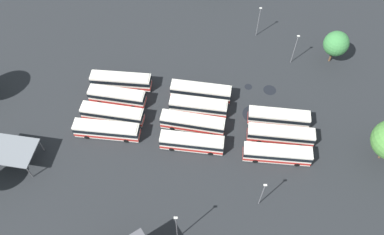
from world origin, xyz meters
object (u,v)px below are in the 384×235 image
bus_row2_slot0 (277,154)px  maintenance_shelter (11,151)px  bus_row0_slot1 (113,114)px  lamp_post_by_building (177,227)px  bus_row0_slot3 (121,81)px  tree_northeast (336,44)px  bus_row1_slot3 (201,91)px  bus_row2_slot1 (281,135)px  bus_row1_slot1 (193,123)px  bus_row2_slot2 (279,117)px  bus_row0_slot2 (117,96)px  bus_row1_slot0 (192,142)px  bus_row1_slot2 (198,106)px  lamp_post_far_corner (258,21)px  bus_row0_slot0 (107,130)px  lamp_post_mid_lot (295,48)px  lamp_post_near_entrance (262,194)px

bus_row2_slot0 → maintenance_shelter: maintenance_shelter is taller
bus_row0_slot1 → lamp_post_by_building: size_ratio=1.37×
lamp_post_by_building → bus_row2_slot0: bearing=41.2°
bus_row0_slot3 → lamp_post_by_building: lamp_post_by_building is taller
maintenance_shelter → tree_northeast: 68.11m
bus_row1_slot3 → maintenance_shelter: 37.41m
bus_row2_slot1 → bus_row1_slot1: bearing=172.3°
bus_row2_slot2 → bus_row1_slot3: bearing=158.3°
bus_row0_slot2 → bus_row2_slot1: (32.24, -8.33, 0.00)m
bus_row1_slot0 → bus_row2_slot0: bearing=-7.2°
bus_row1_slot2 → lamp_post_far_corner: bearing=59.9°
lamp_post_far_corner → lamp_post_by_building: (-16.08, -48.55, 0.58)m
bus_row0_slot3 → lamp_post_far_corner: size_ratio=1.58×
bus_row1_slot1 → maintenance_shelter: 33.38m
bus_row0_slot0 → lamp_post_far_corner: bearing=43.4°
bus_row1_slot3 → lamp_post_far_corner: size_ratio=1.56×
bus_row0_slot1 → lamp_post_by_building: lamp_post_by_building is taller
bus_row1_slot2 → lamp_post_far_corner: size_ratio=1.46×
bus_row0_slot0 → bus_row1_slot0: 16.48m
bus_row0_slot1 → bus_row2_slot2: bearing=0.2°
bus_row2_slot0 → bus_row2_slot2: same height
bus_row0_slot3 → maintenance_shelter: size_ratio=1.35×
bus_row1_slot3 → maintenance_shelter: bearing=-154.5°
bus_row1_slot0 → maintenance_shelter: size_ratio=1.29×
bus_row1_slot1 → bus_row1_slot2: 4.14m
lamp_post_mid_lot → tree_northeast: tree_northeast is taller
lamp_post_mid_lot → lamp_post_far_corner: size_ratio=0.98×
bus_row2_slot0 → bus_row1_slot1: bearing=157.7°
bus_row0_slot1 → bus_row0_slot2: size_ratio=1.07×
lamp_post_mid_lot → lamp_post_far_corner: 11.13m
lamp_post_far_corner → lamp_post_near_entrance: 42.26m
bus_row0_slot1 → bus_row1_slot2: size_ratio=1.07×
bus_row1_slot3 → tree_northeast: (28.66, 11.18, 3.44)m
bus_row2_slot2 → maintenance_shelter: (-49.03, -9.99, 1.83)m
bus_row0_slot0 → lamp_post_mid_lot: size_ratio=1.60×
bus_row0_slot1 → bus_row2_slot0: size_ratio=1.00×
lamp_post_far_corner → lamp_post_near_entrance: size_ratio=1.07×
bus_row0_slot3 → bus_row1_slot3: (16.75, -2.40, -0.00)m
bus_row1_slot3 → bus_row0_slot3: bearing=171.9°
bus_row0_slot2 → bus_row2_slot2: size_ratio=0.98×
lamp_post_mid_lot → lamp_post_far_corner: lamp_post_far_corner is taller
bus_row1_slot1 → lamp_post_by_building: bearing=-94.9°
bus_row0_slot2 → maintenance_shelter: maintenance_shelter is taller
bus_row0_slot3 → tree_northeast: (45.42, 8.78, 3.44)m
bus_row0_slot3 → maintenance_shelter: maintenance_shelter is taller
bus_row0_slot3 → bus_row1_slot0: same height
bus_row2_slot0 → lamp_post_far_corner: (-1.43, 33.20, 2.66)m
bus_row0_slot0 → lamp_post_by_building: (14.49, -19.61, 3.25)m
bus_row2_slot2 → bus_row0_slot3: bearing=165.2°
bus_row2_slot0 → tree_northeast: (14.46, 25.44, 3.44)m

